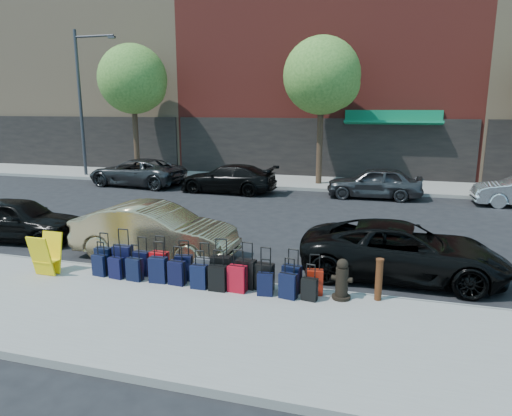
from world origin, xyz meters
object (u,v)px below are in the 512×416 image
(bollard, at_px, (379,279))
(car_near_2, at_px, (403,251))
(tree_left, at_px, (135,81))
(display_rack, at_px, (46,255))
(tree_center, at_px, (325,78))
(car_near_0, at_px, (18,219))
(car_far_1, at_px, (228,179))
(fire_hydrant, at_px, (342,280))
(car_near_1, at_px, (155,231))
(car_far_0, at_px, (137,172))
(car_far_2, at_px, (374,183))
(suitcase_front_5, at_px, (204,270))
(streetlight, at_px, (83,95))

(bollard, distance_m, car_near_2, 1.95)
(tree_left, xyz_separation_m, display_rack, (6.14, -14.86, -4.78))
(tree_center, bearing_deg, car_near_0, -121.36)
(car_near_0, bearing_deg, car_far_1, -25.92)
(fire_hydrant, height_order, display_rack, display_rack)
(tree_center, height_order, car_near_1, tree_center)
(tree_center, height_order, car_far_1, tree_center)
(fire_hydrant, xyz_separation_m, car_far_0, (-11.72, 11.89, 0.16))
(car_far_1, xyz_separation_m, car_far_2, (6.75, 0.51, 0.03))
(tree_left, distance_m, fire_hydrant, 19.95)
(tree_center, relative_size, car_far_0, 1.44)
(suitcase_front_5, height_order, car_far_0, car_far_0)
(fire_hydrant, bearing_deg, car_far_0, 142.68)
(display_rack, relative_size, car_far_2, 0.23)
(fire_hydrant, xyz_separation_m, bollard, (0.73, 0.14, 0.06))
(tree_center, xyz_separation_m, display_rack, (-4.36, -14.86, -4.78))
(suitcase_front_5, height_order, display_rack, display_rack)
(tree_left, xyz_separation_m, car_far_0, (1.25, -2.47, -4.71))
(suitcase_front_5, relative_size, car_near_0, 0.23)
(suitcase_front_5, bearing_deg, car_near_2, 26.21)
(car_far_0, bearing_deg, tree_center, 110.04)
(streetlight, relative_size, fire_hydrant, 9.29)
(tree_center, distance_m, display_rack, 16.21)
(tree_center, relative_size, car_far_2, 1.75)
(car_far_0, bearing_deg, tree_left, -148.03)
(fire_hydrant, xyz_separation_m, car_near_1, (-5.18, 1.72, 0.19))
(suitcase_front_5, bearing_deg, tree_left, 126.38)
(car_near_1, bearing_deg, car_far_2, -27.68)
(car_far_1, bearing_deg, fire_hydrant, 31.83)
(car_near_1, bearing_deg, tree_center, -11.68)
(car_near_0, relative_size, car_far_0, 0.78)
(tree_left, bearing_deg, car_far_1, -24.79)
(tree_left, height_order, display_rack, tree_left)
(tree_center, xyz_separation_m, car_far_2, (2.72, -2.48, -4.70))
(suitcase_front_5, xyz_separation_m, car_far_2, (3.33, 11.82, 0.27))
(display_rack, relative_size, car_far_1, 0.21)
(fire_hydrant, bearing_deg, car_near_2, 66.76)
(car_near_1, bearing_deg, display_rack, 143.88)
(bollard, bearing_deg, display_rack, -175.11)
(tree_center, height_order, car_far_2, tree_center)
(fire_hydrant, relative_size, car_far_1, 0.19)
(suitcase_front_5, xyz_separation_m, car_far_1, (-3.43, 11.31, 0.24))
(tree_left, relative_size, car_near_0, 1.85)
(car_far_0, height_order, car_far_2, car_far_2)
(fire_hydrant, bearing_deg, suitcase_front_5, -172.99)
(tree_left, bearing_deg, car_near_2, -40.99)
(car_near_0, xyz_separation_m, car_near_1, (4.82, -0.29, 0.06))
(car_near_0, xyz_separation_m, car_far_2, (10.24, 9.87, 0.04))
(car_near_1, distance_m, car_far_2, 11.52)
(display_rack, xyz_separation_m, car_far_2, (7.08, 12.38, 0.08))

